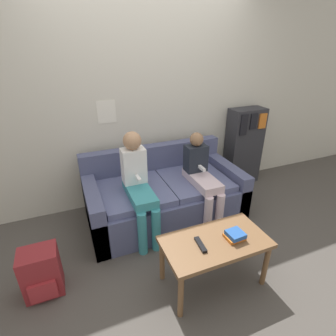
{
  "coord_description": "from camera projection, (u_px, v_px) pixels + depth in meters",
  "views": [
    {
      "loc": [
        -0.94,
        -1.87,
        1.89
      ],
      "look_at": [
        0.0,
        0.44,
        0.68
      ],
      "focal_mm": 28.0,
      "sensor_mm": 36.0,
      "label": 1
    }
  ],
  "objects": [
    {
      "name": "bookshelf",
      "position": [
        244.0,
        146.0,
        3.72
      ],
      "size": [
        0.49,
        0.27,
        1.09
      ],
      "color": "#2D2D33",
      "rests_on": "ground_plane"
    },
    {
      "name": "backpack",
      "position": [
        42.0,
        273.0,
        2.11
      ],
      "size": [
        0.29,
        0.26,
        0.42
      ],
      "color": "maroon",
      "rests_on": "ground_plane"
    },
    {
      "name": "person_right",
      "position": [
        202.0,
        176.0,
        2.88
      ],
      "size": [
        0.24,
        0.61,
        1.01
      ],
      "color": "silver",
      "rests_on": "ground_plane"
    },
    {
      "name": "coffee_table",
      "position": [
        215.0,
        246.0,
        2.13
      ],
      "size": [
        0.86,
        0.46,
        0.45
      ],
      "color": "brown",
      "rests_on": "ground_plane"
    },
    {
      "name": "book_stack",
      "position": [
        235.0,
        235.0,
        2.11
      ],
      "size": [
        0.15,
        0.14,
        0.06
      ],
      "color": "orange",
      "rests_on": "coffee_table"
    },
    {
      "name": "wall_back",
      "position": [
        146.0,
        97.0,
        3.07
      ],
      "size": [
        8.0,
        0.06,
        2.6
      ],
      "color": "beige",
      "rests_on": "ground_plane"
    },
    {
      "name": "couch",
      "position": [
        164.0,
        195.0,
        3.06
      ],
      "size": [
        1.74,
        0.91,
        0.77
      ],
      "color": "#4C5175",
      "rests_on": "ground_plane"
    },
    {
      "name": "tv_remote",
      "position": [
        201.0,
        245.0,
        2.04
      ],
      "size": [
        0.05,
        0.17,
        0.02
      ],
      "rotation": [
        0.0,
        0.0,
        -0.08
      ],
      "color": "black",
      "rests_on": "coffee_table"
    },
    {
      "name": "ground_plane",
      "position": [
        184.0,
        244.0,
        2.71
      ],
      "size": [
        10.0,
        10.0,
        0.0
      ],
      "primitive_type": "plane",
      "color": "#4C4742"
    },
    {
      "name": "person_left",
      "position": [
        138.0,
        182.0,
        2.62
      ],
      "size": [
        0.24,
        0.61,
        1.1
      ],
      "color": "teal",
      "rests_on": "ground_plane"
    }
  ]
}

